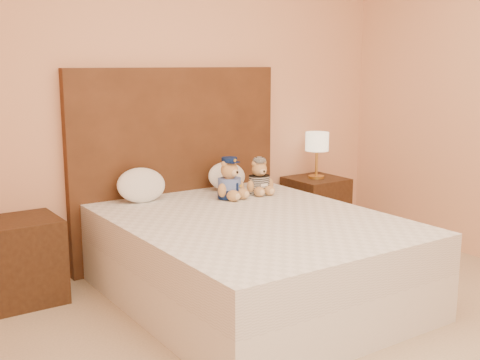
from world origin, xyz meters
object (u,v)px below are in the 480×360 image
at_px(pillow_left, 141,183).
at_px(pillow_right, 227,175).
at_px(nightstand_right, 315,209).
at_px(teddy_prisoner, 259,177).
at_px(bed, 252,258).
at_px(nightstand_left, 24,260).
at_px(lamp, 317,144).
at_px(teddy_police, 229,178).

bearing_deg(pillow_left, pillow_right, 0.00).
relative_size(nightstand_right, teddy_prisoner, 2.07).
distance_m(nightstand_right, teddy_prisoner, 0.93).
relative_size(bed, nightstand_left, 3.64).
xyz_separation_m(lamp, teddy_police, (-1.07, -0.25, -0.15)).
bearing_deg(teddy_prisoner, lamp, 22.70).
height_order(lamp, teddy_prisoner, lamp).
distance_m(lamp, pillow_left, 1.65).
bearing_deg(nightstand_right, teddy_police, -166.80).
bearing_deg(nightstand_right, pillow_right, 178.10).
distance_m(nightstand_left, teddy_police, 1.52).
relative_size(teddy_police, pillow_right, 0.91).
relative_size(nightstand_right, lamp, 1.38).
distance_m(bed, nightstand_left, 1.48).
bearing_deg(bed, pillow_left, 115.25).
distance_m(bed, pillow_left, 1.00).
distance_m(bed, lamp, 1.59).
distance_m(bed, teddy_prisoner, 0.82).
distance_m(nightstand_left, nightstand_right, 2.50).
distance_m(bed, teddy_police, 0.72).
bearing_deg(pillow_right, lamp, -1.90).
distance_m(teddy_police, pillow_left, 0.64).
distance_m(lamp, teddy_police, 1.11).
height_order(nightstand_left, nightstand_right, same).
bearing_deg(pillow_right, teddy_police, -119.72).
bearing_deg(nightstand_left, pillow_left, 2.00).
height_order(nightstand_left, pillow_left, pillow_left).
distance_m(nightstand_right, pillow_left, 1.69).
bearing_deg(pillow_right, teddy_prisoner, -68.31).
relative_size(teddy_prisoner, pillow_left, 0.71).
height_order(lamp, teddy_police, lamp).
bearing_deg(teddy_police, bed, -121.14).
bearing_deg(lamp, teddy_prisoner, -162.54).
relative_size(teddy_police, pillow_left, 0.81).
relative_size(teddy_police, teddy_prisoner, 1.14).
bearing_deg(teddy_prisoner, bed, -124.35).
xyz_separation_m(bed, nightstand_left, (-1.25, 0.80, -0.00)).
bearing_deg(bed, teddy_prisoner, 50.40).
bearing_deg(bed, nightstand_right, 32.62).
relative_size(bed, lamp, 5.00).
bearing_deg(teddy_police, nightstand_right, 0.53).
height_order(nightstand_left, teddy_prisoner, teddy_prisoner).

